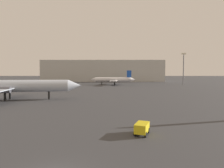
% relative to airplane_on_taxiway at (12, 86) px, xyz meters
% --- Properties ---
extents(airplane_on_taxiway, '(33.60, 21.45, 9.52)m').
position_rel_airplane_on_taxiway_xyz_m(airplane_on_taxiway, '(0.00, 0.00, 0.00)').
color(airplane_on_taxiway, '#B2BCCC').
rests_on(airplane_on_taxiway, ground_plane).
extents(airplane_distant, '(23.91, 22.43, 7.58)m').
position_rel_airplane_on_taxiway_xyz_m(airplane_distant, '(25.30, 57.22, -0.72)').
color(airplane_distant, white).
rests_on(airplane_distant, ground_plane).
extents(baggage_cart, '(2.07, 2.70, 1.30)m').
position_rel_airplane_on_taxiway_xyz_m(baggage_cart, '(28.43, -27.57, -2.71)').
color(baggage_cart, gold).
rests_on(baggage_cart, ground_plane).
extents(light_mast_right, '(2.40, 0.50, 16.95)m').
position_rel_airplane_on_taxiway_xyz_m(light_mast_right, '(62.87, 59.39, 6.23)').
color(light_mast_right, slate).
rests_on(light_mast_right, ground_plane).
extents(terminal_building, '(84.34, 21.45, 14.78)m').
position_rel_airplane_on_taxiway_xyz_m(terminal_building, '(17.92, 97.36, 3.92)').
color(terminal_building, '#B7B7B2').
rests_on(terminal_building, ground_plane).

